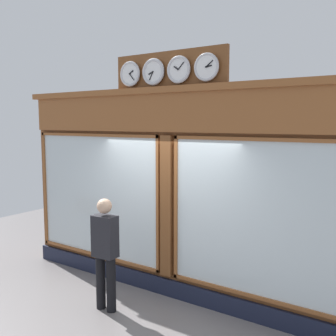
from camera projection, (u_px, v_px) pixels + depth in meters
name	position (u px, v px, depth m)	size (l,w,h in m)	color
shop_facade	(172.00, 191.00, 6.27)	(6.29, 0.42, 3.86)	brown
pedestrian	(105.00, 249.00, 5.76)	(0.37, 0.24, 1.69)	black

